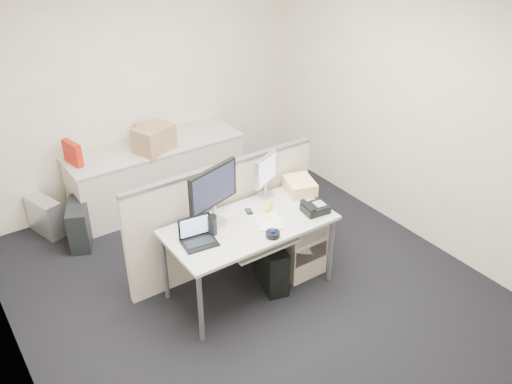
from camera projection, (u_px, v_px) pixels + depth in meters
floor at (250, 288)px, 5.14m from camera, size 4.00×4.50×0.01m
wall_back at (137, 86)px, 6.06m from camera, size 4.00×0.02×2.70m
wall_front at (487, 319)px, 2.86m from camera, size 4.00×0.02×2.70m
wall_right at (414, 110)px, 5.44m from camera, size 0.02×4.50×2.70m
desk at (250, 230)px, 4.80m from camera, size 1.50×0.75×0.73m
keyboard_tray at (261, 243)px, 4.70m from camera, size 0.62×0.32×0.02m
drawer_pedestal at (294, 238)px, 5.28m from camera, size 0.40×0.55×0.65m
cubicle_partition at (224, 218)px, 5.18m from camera, size 2.00×0.06×1.10m
back_counter at (158, 175)px, 6.33m from camera, size 2.00×0.60×0.72m
monitor_main at (213, 196)px, 4.64m from camera, size 0.59×0.36×0.55m
monitor_small at (266, 176)px, 5.09m from camera, size 0.38×0.29×0.41m
laptop at (199, 233)px, 4.45m from camera, size 0.31×0.25×0.21m
trackball at (273, 234)px, 4.58m from camera, size 0.15×0.15×0.05m
desk_phone at (315, 208)px, 4.92m from camera, size 0.25×0.21×0.07m
paper_stack at (269, 222)px, 4.78m from camera, size 0.30×0.34×0.01m
sticky_pad at (266, 217)px, 4.86m from camera, size 0.08×0.08×0.01m
travel_mug at (212, 226)px, 4.59m from camera, size 0.09×0.09×0.17m
banana at (269, 207)px, 4.97m from camera, size 0.17×0.15×0.04m
cellphone at (249, 211)px, 4.93m from camera, size 0.07×0.11×0.01m
manila_folders at (300, 185)px, 5.24m from camera, size 0.34×0.39×0.12m
keyboard at (254, 241)px, 4.69m from camera, size 0.48×0.24×0.03m
pc_tower_desk at (270, 264)px, 5.08m from camera, size 0.32×0.52×0.45m
pc_tower_spare_dark at (80, 224)px, 5.67m from camera, size 0.38×0.53×0.46m
pc_tower_spare_silver at (45, 216)px, 5.84m from camera, size 0.30×0.48×0.42m
cardboard_box_left at (154, 139)px, 5.96m from camera, size 0.49×0.42×0.31m
cardboard_box_right at (151, 134)px, 6.19m from camera, size 0.35×0.29×0.23m
red_binder at (73, 154)px, 5.69m from camera, size 0.13×0.30×0.27m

